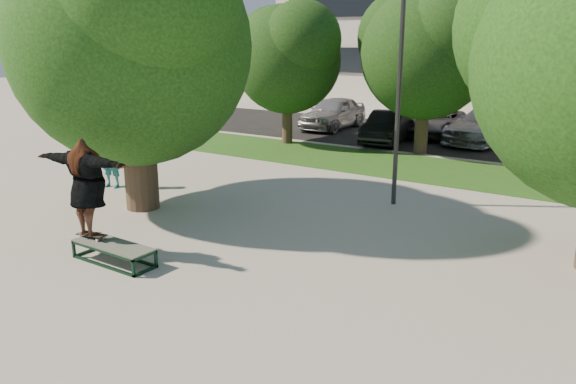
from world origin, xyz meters
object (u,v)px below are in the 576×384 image
Objects in this scene: car_silver_a at (333,113)px; car_grey at (436,122)px; lamppost at (399,83)px; tree_left at (132,31)px; car_dark at (387,127)px; car_silver_b at (489,125)px; grind_box at (114,253)px; bystander at (111,155)px.

car_silver_a is 5.03m from car_grey.
lamppost reaches higher than car_grey.
tree_left reaches higher than car_silver_a.
car_dark is (1.22, 12.41, -3.76)m from tree_left.
car_silver_b is (2.50, -0.56, 0.12)m from car_grey.
grind_box is 0.39× the size of car_silver_a.
bystander reaches higher than car_silver_b.
tree_left is 3.72× the size of bystander.
car_dark reaches higher than grind_box.
grind_box is 0.94× the size of bystander.
lamppost is 1.32× the size of car_grey.
car_silver_a is 0.99× the size of car_grey.
tree_left reaches higher than car_grey.
bystander reaches higher than grind_box.
car_silver_a is (-7.97, 10.69, -2.37)m from lamppost.
car_silver_b is (-0.50, 10.89, -2.39)m from lamppost.
lamppost is at bearing 9.07° from bystander.
lamppost is 1.51× the size of car_dark.
car_silver_b is at bearing 50.29° from bystander.
car_dark is 4.30m from car_silver_b.
tree_left is 15.98m from car_silver_b.
bystander is 0.47× the size of car_dark.
bystander is 0.36× the size of car_silver_b.
car_grey is (-3.00, 11.45, -2.51)m from lamppost.
grind_box is at bearing -112.28° from lamppost.
grind_box is at bearing -97.91° from car_grey.
bystander is at bearing -116.06° from car_grey.
lamppost is (5.29, 3.91, -1.27)m from tree_left.
car_dark is (3.52, 11.54, -0.29)m from bystander.
car_grey is at bearing 90.58° from grind_box.
tree_left is at bearing -105.55° from car_dark.
car_dark is (-1.26, 15.37, 0.48)m from grind_box.
car_silver_a is (-2.68, 14.60, -3.64)m from tree_left.
lamppost is 1.16× the size of car_silver_b.
car_grey is (2.29, 15.35, -3.78)m from tree_left.
car_dark is (-4.07, 8.50, -2.49)m from lamppost.
lamppost reaches higher than grind_box.
bystander is at bearing -158.18° from lamppost.
tree_left is at bearing -106.98° from car_grey.
car_dark reaches higher than car_grey.
bystander is at bearing -90.99° from car_silver_a.
lamppost is 1.33× the size of car_silver_a.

